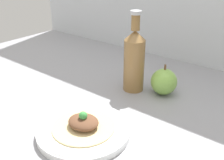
{
  "coord_description": "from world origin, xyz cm",
  "views": [
    {
      "loc": [
        43.88,
        -54.88,
        43.45
      ],
      "look_at": [
        -0.12,
        0.57,
        9.73
      ],
      "focal_mm": 42.0,
      "sensor_mm": 36.0,
      "label": 1
    }
  ],
  "objects": [
    {
      "name": "cider_bottle",
      "position": [
        -2.25,
        15.46,
        11.43
      ],
      "size": [
        7.22,
        7.22,
        27.8
      ],
      "color": "olive",
      "rests_on": "ground_plane"
    },
    {
      "name": "plated_food",
      "position": [
        2.02,
        -14.32,
        3.09
      ],
      "size": [
        16.94,
        16.94,
        4.86
      ],
      "color": "#D6BC7F",
      "rests_on": "plate"
    },
    {
      "name": "apple",
      "position": [
        7.74,
        19.21,
        4.5
      ],
      "size": [
        8.99,
        8.99,
        10.71
      ],
      "color": "#84B74C",
      "rests_on": "ground_plane"
    },
    {
      "name": "plate",
      "position": [
        2.02,
        -14.32,
        1.2
      ],
      "size": [
        25.14,
        25.14,
        2.25
      ],
      "color": "white",
      "rests_on": "ground_plane"
    },
    {
      "name": "ground_plane",
      "position": [
        0.0,
        0.0,
        -2.0
      ],
      "size": [
        180.0,
        110.0,
        4.0
      ],
      "primitive_type": "cube",
      "color": "gray"
    }
  ]
}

